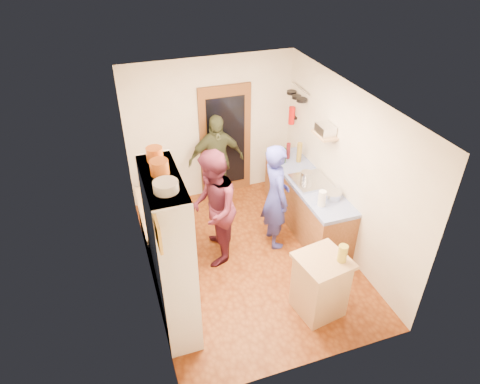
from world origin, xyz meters
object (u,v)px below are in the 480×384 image
island_base (320,287)px  person_back (217,161)px  person_hob (278,197)px  person_left (215,207)px  right_counter_base (306,204)px  hutch_body (171,255)px

island_base → person_back: size_ratio=0.50×
person_hob → person_left: person_left is taller
right_counter_base → person_left: person_left is taller
island_base → person_left: size_ratio=0.47×
right_counter_base → island_base: size_ratio=2.56×
island_base → person_hob: size_ratio=0.49×
person_hob → island_base: bearing=-178.0°
person_left → person_back: (0.45, 1.43, -0.06)m
hutch_body → person_left: hutch_body is taller
island_base → hutch_body: bearing=165.3°
island_base → person_back: (-0.53, 2.94, 0.43)m
hutch_body → person_back: (1.29, 2.46, -0.24)m
right_counter_base → person_hob: 0.84m
person_left → person_hob: bearing=105.9°
hutch_body → right_counter_base: 2.90m
hutch_body → person_back: bearing=62.3°
person_hob → person_left: bearing=92.9°
person_hob → person_back: bearing=24.4°
island_base → person_hob: (0.03, 1.50, 0.45)m
right_counter_base → hutch_body: bearing=-152.5°
right_counter_base → person_hob: size_ratio=1.25×
person_back → person_hob: bearing=-69.2°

